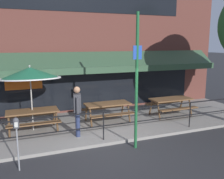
{
  "coord_description": "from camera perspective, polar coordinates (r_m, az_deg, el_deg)",
  "views": [
    {
      "loc": [
        -2.59,
        -7.03,
        3.25
      ],
      "look_at": [
        0.81,
        1.6,
        1.5
      ],
      "focal_mm": 40.0,
      "sensor_mm": 36.0,
      "label": 1
    }
  ],
  "objects": [
    {
      "name": "ground_plane",
      "position": [
        8.17,
        -1.21,
        -12.77
      ],
      "size": [
        120.0,
        120.0,
        0.0
      ],
      "primitive_type": "plane",
      "color": "#2D2D30"
    },
    {
      "name": "patio_deck",
      "position": [
        9.92,
        -5.27,
        -8.17
      ],
      "size": [
        15.0,
        4.0,
        0.1
      ],
      "primitive_type": "cube",
      "color": "gray",
      "rests_on": "ground"
    },
    {
      "name": "restaurant_building",
      "position": [
        11.56,
        -8.78,
        12.95
      ],
      "size": [
        15.0,
        1.6,
        7.51
      ],
      "color": "brown",
      "rests_on": "ground"
    },
    {
      "name": "patio_railing",
      "position": [
        8.15,
        -1.97,
        -6.82
      ],
      "size": [
        13.84,
        0.04,
        0.97
      ],
      "color": "black",
      "rests_on": "patio_deck"
    },
    {
      "name": "picnic_table_left",
      "position": [
        9.41,
        -17.68,
        -5.52
      ],
      "size": [
        1.8,
        1.42,
        0.76
      ],
      "color": "brown",
      "rests_on": "patio_deck"
    },
    {
      "name": "picnic_table_centre",
      "position": [
        10.01,
        -1.03,
        -4.03
      ],
      "size": [
        1.8,
        1.42,
        0.76
      ],
      "color": "brown",
      "rests_on": "patio_deck"
    },
    {
      "name": "picnic_table_right",
      "position": [
        11.16,
        13.31,
        -2.78
      ],
      "size": [
        1.8,
        1.42,
        0.76
      ],
      "color": "brown",
      "rests_on": "patio_deck"
    },
    {
      "name": "patio_umbrella_left",
      "position": [
        9.24,
        -18.25,
        3.5
      ],
      "size": [
        2.14,
        2.14,
        2.38
      ],
      "color": "#B7B2A8",
      "rests_on": "patio_deck"
    },
    {
      "name": "pedestrian_walking",
      "position": [
        8.52,
        -7.94,
        -4.33
      ],
      "size": [
        0.31,
        0.61,
        1.71
      ],
      "color": "navy",
      "rests_on": "patio_deck"
    },
    {
      "name": "parking_meter_near",
      "position": [
        6.74,
        -21.02,
        -8.23
      ],
      "size": [
        0.15,
        0.16,
        1.42
      ],
      "color": "gray",
      "rests_on": "ground"
    },
    {
      "name": "street_sign_pole",
      "position": [
        7.49,
        5.65,
        1.92
      ],
      "size": [
        0.28,
        0.09,
        4.12
      ],
      "color": "#1E6033",
      "rests_on": "ground"
    }
  ]
}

